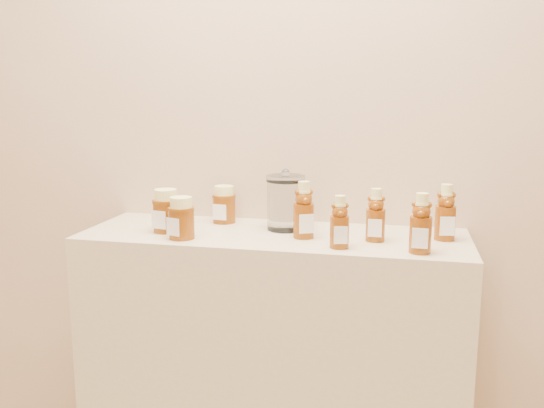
% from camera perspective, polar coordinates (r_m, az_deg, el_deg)
% --- Properties ---
extents(wall_back, '(3.50, 0.02, 2.70)m').
position_cam_1_polar(wall_back, '(1.95, 1.40, 11.44)').
color(wall_back, tan).
rests_on(wall_back, ground).
extents(display_table, '(1.20, 0.40, 0.90)m').
position_cam_1_polar(display_table, '(1.96, 0.10, -15.84)').
color(display_table, '#C5B490').
rests_on(display_table, ground).
extents(bear_bottle_back_left, '(0.09, 0.09, 0.20)m').
position_cam_1_polar(bear_bottle_back_left, '(1.73, 3.16, -0.21)').
color(bear_bottle_back_left, '#642C07').
rests_on(bear_bottle_back_left, display_table).
extents(bear_bottle_back_mid, '(0.06, 0.06, 0.18)m').
position_cam_1_polar(bear_bottle_back_mid, '(1.72, 10.25, -0.73)').
color(bear_bottle_back_mid, '#642C07').
rests_on(bear_bottle_back_mid, display_table).
extents(bear_bottle_back_right, '(0.07, 0.07, 0.19)m').
position_cam_1_polar(bear_bottle_back_right, '(1.78, 16.83, -0.44)').
color(bear_bottle_back_right, '#642C07').
rests_on(bear_bottle_back_right, display_table).
extents(bear_bottle_front_left, '(0.07, 0.07, 0.17)m').
position_cam_1_polar(bear_bottle_front_left, '(1.63, 6.73, -1.43)').
color(bear_bottle_front_left, '#642C07').
rests_on(bear_bottle_front_left, display_table).
extents(bear_bottle_front_right, '(0.07, 0.07, 0.19)m').
position_cam_1_polar(bear_bottle_front_right, '(1.62, 14.55, -1.48)').
color(bear_bottle_front_right, '#642C07').
rests_on(bear_bottle_front_right, display_table).
extents(honey_jar_left, '(0.10, 0.10, 0.14)m').
position_cam_1_polar(honey_jar_left, '(1.84, -10.44, -0.64)').
color(honey_jar_left, '#642C07').
rests_on(honey_jar_left, display_table).
extents(honey_jar_back, '(0.09, 0.09, 0.13)m').
position_cam_1_polar(honey_jar_back, '(1.95, -4.77, -0.02)').
color(honey_jar_back, '#642C07').
rests_on(honey_jar_back, display_table).
extents(honey_jar_front, '(0.10, 0.10, 0.13)m').
position_cam_1_polar(honey_jar_front, '(1.75, -8.96, -1.37)').
color(honey_jar_front, '#642C07').
rests_on(honey_jar_front, display_table).
extents(glass_canister, '(0.15, 0.15, 0.19)m').
position_cam_1_polar(glass_canister, '(1.84, 1.35, 0.37)').
color(glass_canister, white).
rests_on(glass_canister, display_table).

